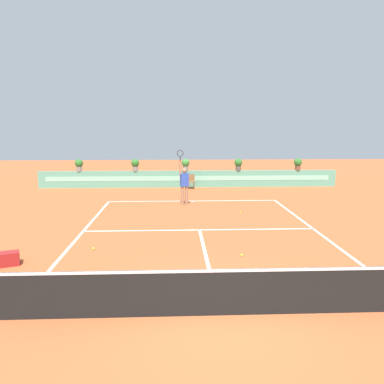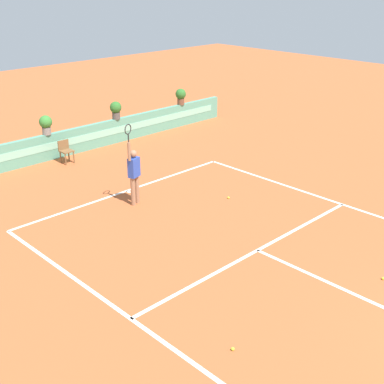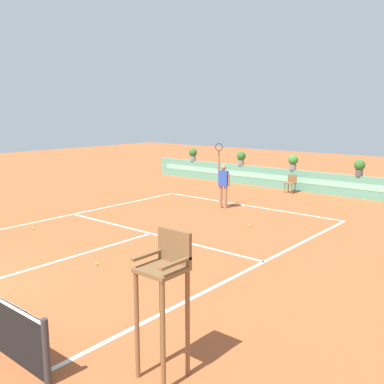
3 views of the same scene
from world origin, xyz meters
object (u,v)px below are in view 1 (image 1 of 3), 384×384
at_px(potted_plant_far_right, 298,163).
at_px(potted_plant_centre, 186,164).
at_px(tennis_ball_near_baseline, 240,212).
at_px(potted_plant_far_left, 79,164).
at_px(potted_plant_left, 135,164).
at_px(tennis_ball_by_sideline, 242,255).
at_px(tennis_player, 184,183).
at_px(gear_bag, 5,259).
at_px(potted_plant_right, 238,164).
at_px(tennis_ball_mid_court, 93,249).
at_px(ball_kid_chair, 191,181).

distance_m(potted_plant_far_right, potted_plant_centre, 6.86).
relative_size(tennis_ball_near_baseline, potted_plant_far_left, 0.09).
bearing_deg(potted_plant_left, tennis_ball_by_sideline, -71.79).
relative_size(tennis_player, potted_plant_far_right, 3.57).
xyz_separation_m(gear_bag, tennis_ball_by_sideline, (6.40, 0.47, -0.15)).
xyz_separation_m(tennis_ball_near_baseline, potted_plant_right, (1.07, 7.25, 1.38)).
xyz_separation_m(tennis_ball_near_baseline, potted_plant_far_left, (-8.48, 7.25, 1.38)).
height_order(tennis_ball_near_baseline, potted_plant_far_left, potted_plant_far_left).
relative_size(tennis_ball_near_baseline, tennis_ball_mid_court, 1.00).
bearing_deg(potted_plant_far_right, potted_plant_left, 180.00).
height_order(tennis_ball_by_sideline, potted_plant_far_left, potted_plant_far_left).
bearing_deg(tennis_player, potted_plant_left, 116.95).
xyz_separation_m(tennis_player, potted_plant_far_left, (-6.13, 5.51, 0.36)).
bearing_deg(ball_kid_chair, potted_plant_left, 167.54).
distance_m(tennis_ball_by_sideline, potted_plant_far_left, 15.03).
relative_size(potted_plant_far_left, potted_plant_far_right, 1.00).
relative_size(tennis_ball_near_baseline, tennis_ball_by_sideline, 1.00).
bearing_deg(potted_plant_right, tennis_player, -121.84).
height_order(potted_plant_centre, potted_plant_right, same).
distance_m(tennis_ball_by_sideline, potted_plant_far_right, 14.15).
height_order(tennis_ball_by_sideline, potted_plant_right, potted_plant_right).
bearing_deg(potted_plant_right, potted_plant_left, 180.00).
bearing_deg(tennis_player, gear_bag, -122.19).
xyz_separation_m(tennis_ball_near_baseline, tennis_ball_mid_court, (-5.25, -4.85, 0.00)).
distance_m(potted_plant_far_left, potted_plant_far_right, 13.20).
relative_size(tennis_ball_by_sideline, potted_plant_far_left, 0.09).
xyz_separation_m(tennis_player, tennis_ball_mid_court, (-2.90, -6.59, -1.02)).
distance_m(potted_plant_centre, potted_plant_right, 3.20).
bearing_deg(gear_bag, potted_plant_far_right, 48.04).
xyz_separation_m(ball_kid_chair, tennis_ball_by_sideline, (0.93, -12.17, -0.44)).
xyz_separation_m(ball_kid_chair, gear_bag, (-5.46, -12.65, -0.30)).
relative_size(tennis_player, tennis_ball_mid_court, 38.01).
height_order(ball_kid_chair, potted_plant_far_left, potted_plant_far_left).
bearing_deg(potted_plant_far_right, tennis_player, -142.10).
xyz_separation_m(potted_plant_centre, potted_plant_left, (-3.02, 0.00, 0.00)).
relative_size(tennis_ball_by_sideline, potted_plant_left, 0.09).
bearing_deg(gear_bag, tennis_ball_near_baseline, 39.99).
bearing_deg(potted_plant_far_right, tennis_ball_mid_court, -129.49).
relative_size(tennis_player, potted_plant_left, 3.57).
bearing_deg(tennis_ball_mid_court, potted_plant_right, 62.43).
bearing_deg(ball_kid_chair, potted_plant_centre, 111.78).
height_order(tennis_ball_near_baseline, potted_plant_left, potted_plant_left).
height_order(ball_kid_chair, tennis_ball_by_sideline, ball_kid_chair).
bearing_deg(tennis_ball_mid_court, potted_plant_centre, 75.56).
distance_m(ball_kid_chair, tennis_player, 4.84).
relative_size(tennis_ball_near_baseline, potted_plant_right, 0.09).
distance_m(ball_kid_chair, tennis_ball_near_baseline, 6.79).
xyz_separation_m(gear_bag, potted_plant_left, (2.15, 13.38, 1.23)).
relative_size(ball_kid_chair, gear_bag, 1.21).
bearing_deg(potted_plant_centre, tennis_player, -92.27).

